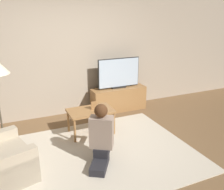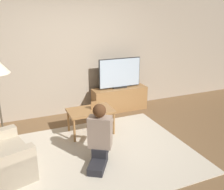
# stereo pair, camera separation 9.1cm
# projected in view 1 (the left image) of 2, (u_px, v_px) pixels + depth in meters

# --- Properties ---
(ground_plane) EXTENTS (10.00, 10.00, 0.00)m
(ground_plane) POSITION_uv_depth(u_px,v_px,m) (105.00, 153.00, 4.05)
(ground_plane) COLOR brown
(wall_back) EXTENTS (10.00, 0.06, 2.60)m
(wall_back) POSITION_uv_depth(u_px,v_px,m) (70.00, 55.00, 5.30)
(wall_back) COLOR tan
(wall_back) RESTS_ON ground_plane
(rug) EXTENTS (2.79, 2.36, 0.02)m
(rug) POSITION_uv_depth(u_px,v_px,m) (105.00, 153.00, 4.04)
(rug) COLOR beige
(rug) RESTS_ON ground_plane
(tv_stand) EXTENTS (1.26, 0.36, 0.54)m
(tv_stand) POSITION_uv_depth(u_px,v_px,m) (119.00, 99.00, 5.75)
(tv_stand) COLOR olive
(tv_stand) RESTS_ON ground_plane
(tv) EXTENTS (0.99, 0.08, 0.68)m
(tv) POSITION_uv_depth(u_px,v_px,m) (119.00, 73.00, 5.55)
(tv) COLOR black
(tv) RESTS_ON tv_stand
(coffee_table) EXTENTS (0.82, 0.52, 0.48)m
(coffee_table) POSITION_uv_depth(u_px,v_px,m) (91.00, 113.00, 4.57)
(coffee_table) COLOR olive
(coffee_table) RESTS_ON ground_plane
(person_kneeling) EXTENTS (0.64, 0.82, 0.93)m
(person_kneeling) POSITION_uv_depth(u_px,v_px,m) (101.00, 135.00, 3.65)
(person_kneeling) COLOR #232328
(person_kneeling) RESTS_ON rug
(picture_frame) EXTENTS (0.11, 0.01, 0.15)m
(picture_frame) POSITION_uv_depth(u_px,v_px,m) (94.00, 105.00, 4.57)
(picture_frame) COLOR olive
(picture_frame) RESTS_ON coffee_table
(remote) EXTENTS (0.04, 0.15, 0.02)m
(remote) POSITION_uv_depth(u_px,v_px,m) (102.00, 110.00, 4.53)
(remote) COLOR black
(remote) RESTS_ON coffee_table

